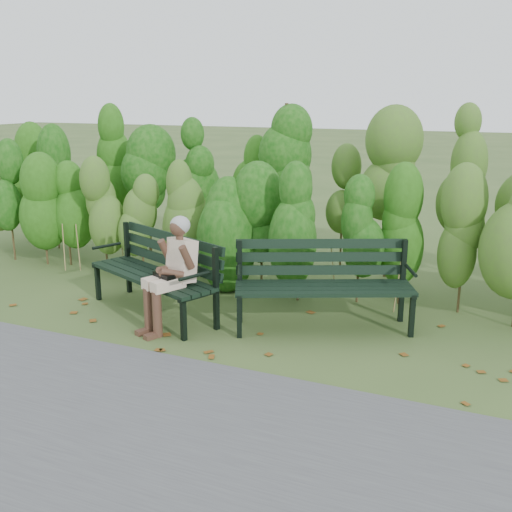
% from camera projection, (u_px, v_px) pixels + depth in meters
% --- Properties ---
extents(ground, '(80.00, 80.00, 0.00)m').
position_uv_depth(ground, '(243.00, 329.00, 6.64)').
color(ground, '#3D5427').
extents(footpath, '(60.00, 2.50, 0.01)m').
position_uv_depth(footpath, '(127.00, 425.00, 4.68)').
color(footpath, '#474749').
rests_on(footpath, ground).
extents(hedge_band, '(11.04, 1.67, 2.42)m').
position_uv_depth(hedge_band, '(301.00, 192.00, 7.96)').
color(hedge_band, '#47381E').
rests_on(hedge_band, ground).
extents(leaf_litter, '(6.03, 2.27, 0.01)m').
position_uv_depth(leaf_litter, '(301.00, 337.00, 6.40)').
color(leaf_litter, brown).
rests_on(leaf_litter, ground).
extents(bench_left, '(1.96, 1.30, 0.94)m').
position_uv_depth(bench_left, '(159.00, 267.00, 7.02)').
color(bench_left, black).
rests_on(bench_left, ground).
extents(bench_right, '(2.01, 1.35, 0.96)m').
position_uv_depth(bench_right, '(323.00, 277.00, 6.58)').
color(bench_right, black).
rests_on(bench_right, ground).
extents(seated_woman, '(0.56, 0.74, 1.25)m').
position_uv_depth(seated_woman, '(172.00, 266.00, 6.48)').
color(seated_woman, beige).
rests_on(seated_woman, ground).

